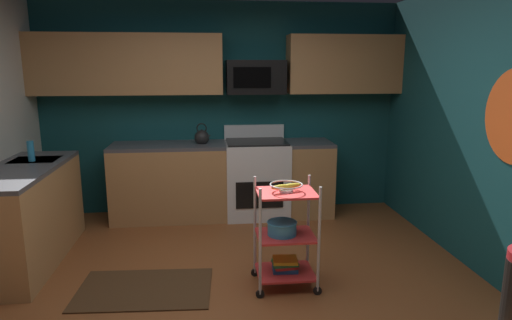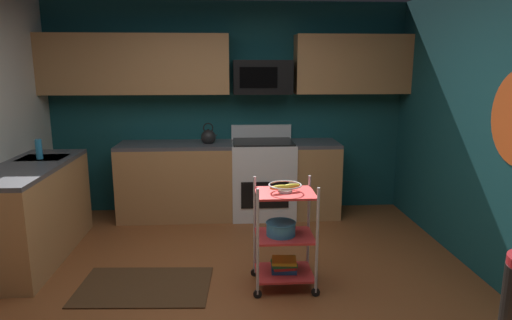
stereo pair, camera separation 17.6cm
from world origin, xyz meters
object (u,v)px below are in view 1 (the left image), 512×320
oven_range (257,178)px  book_stack (285,265)px  fruit_bowl (286,186)px  mixing_bowl_large (282,228)px  microwave (256,77)px  dish_soap_bottle (31,151)px  rolling_cart (286,235)px  kettle (202,137)px

oven_range → book_stack: oven_range is taller
fruit_bowl → mixing_bowl_large: size_ratio=1.08×
microwave → mixing_bowl_large: microwave is taller
dish_soap_bottle → oven_range: bearing=19.8°
microwave → mixing_bowl_large: size_ratio=2.78×
rolling_cart → dish_soap_bottle: bearing=156.3°
rolling_cart → microwave: bearing=91.0°
kettle → oven_range: bearing=0.3°
oven_range → book_stack: size_ratio=5.04×
oven_range → book_stack: bearing=-89.0°
kettle → book_stack: bearing=-69.6°
rolling_cart → fruit_bowl: rolling_cart is taller
microwave → kettle: size_ratio=2.65×
fruit_bowl → kettle: bearing=110.4°
rolling_cart → fruit_bowl: size_ratio=3.36×
kettle → rolling_cart: bearing=-69.6°
mixing_bowl_large → dish_soap_bottle: size_ratio=1.26×
book_stack → kettle: (-0.69, 1.86, 0.81)m
oven_range → mixing_bowl_large: oven_range is taller
oven_range → mixing_bowl_large: 1.86m
oven_range → microwave: microwave is taller
microwave → dish_soap_bottle: size_ratio=3.50×
book_stack → dish_soap_bottle: dish_soap_bottle is taller
rolling_cart → kettle: kettle is taller
mixing_bowl_large → kettle: 2.03m
fruit_bowl → mixing_bowl_large: fruit_bowl is taller
dish_soap_bottle → fruit_bowl: bearing=-23.7°
rolling_cart → book_stack: bearing=0.0°
kettle → dish_soap_bottle: (-1.65, -0.83, 0.02)m
dish_soap_bottle → rolling_cart: bearing=-23.7°
microwave → book_stack: 2.48m
microwave → fruit_bowl: bearing=-89.0°
microwave → book_stack: microwave is taller
rolling_cart → kettle: size_ratio=3.47×
book_stack → kettle: 2.14m
mixing_bowl_large → kettle: (-0.66, 1.86, 0.48)m
oven_range → fruit_bowl: bearing=-89.0°
microwave → rolling_cart: size_ratio=0.77×
mixing_bowl_large → kettle: bearing=109.6°
oven_range → rolling_cart: bearing=-89.0°
dish_soap_bottle → book_stack: bearing=-23.7°
book_stack → dish_soap_bottle: (-2.34, 1.03, 0.83)m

